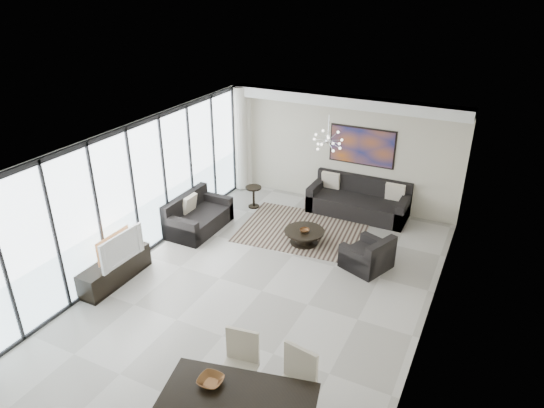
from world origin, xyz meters
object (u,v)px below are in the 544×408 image
Objects in this scene: coffee_table at (304,236)px; sofa_main at (359,202)px; dining_table at (238,403)px; television at (118,247)px; tv_console at (115,270)px.

coffee_table is 0.37× the size of sofa_main.
coffee_table is at bearing 103.94° from dining_table.
coffee_table is at bearing -38.77° from television.
coffee_table is at bearing -107.61° from sofa_main.
dining_table reaches higher than tv_console.
television is 4.44m from dining_table.
tv_console is at bearing -123.92° from sofa_main.
tv_console is at bearing 152.42° from dining_table.
dining_table is (1.28, -5.17, 0.54)m from coffee_table.
sofa_main reaches higher than tv_console.
dining_table is at bearing -27.58° from tv_console.
coffee_table is 4.05m from television.
dining_table is (0.65, -7.18, 0.42)m from sofa_main.
television is at bearing -122.73° from sofa_main.
sofa_main is at bearing 72.39° from coffee_table.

